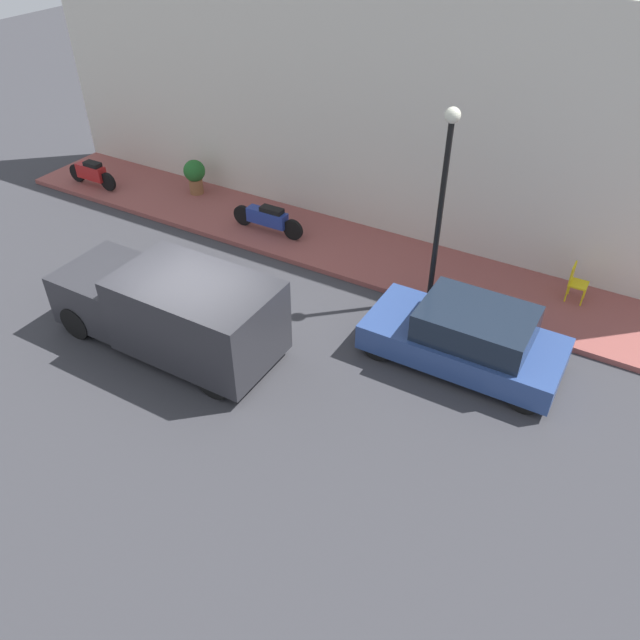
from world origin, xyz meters
The scene contains 10 objects.
ground_plane centered at (0.00, 0.00, 0.00)m, with size 60.00×60.00×0.00m, color #38383D.
sidewalk centered at (4.82, 0.00, 0.06)m, with size 2.50×18.65×0.13m.
building_facade centered at (6.22, 0.00, 3.04)m, with size 0.30×18.65×6.08m.
parked_car centered at (2.19, -4.95, 0.62)m, with size 1.78×3.87×1.30m.
delivery_van centered at (-0.28, 0.46, 0.91)m, with size 1.89×4.83×1.77m.
motorcycle_red centered at (4.18, 7.40, 0.54)m, with size 0.30×1.82×0.77m.
motorcycle_blue centered at (4.46, 1.28, 0.54)m, with size 0.30×2.13×0.74m.
streetlamp centered at (3.80, -3.56, 2.89)m, with size 0.31×0.31×4.31m.
potted_plant centered at (5.35, 4.41, 0.72)m, with size 0.63×0.63×1.01m.
cafe_chair centered at (5.32, -6.36, 0.62)m, with size 0.40×0.40×0.87m.
Camera 1 is at (-7.50, -7.23, 8.28)m, focal length 35.00 mm.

